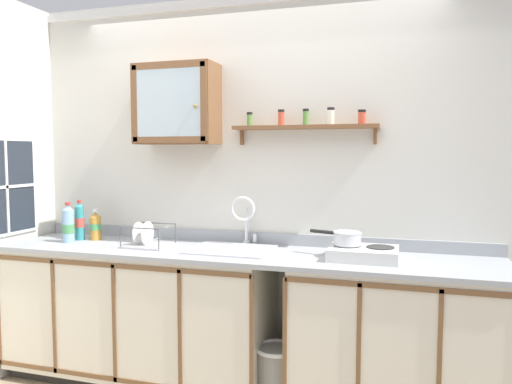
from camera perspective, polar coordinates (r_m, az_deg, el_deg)
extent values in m
cube|color=silver|center=(3.41, -0.36, 0.45)|extent=(3.85, 0.05, 2.62)
cube|color=white|center=(3.52, -0.53, 21.28)|extent=(3.85, 0.02, 0.05)
cube|color=black|center=(3.73, -12.90, -19.47)|extent=(1.76, 0.55, 0.08)
cube|color=beige|center=(3.55, -13.28, -13.01)|extent=(1.80, 0.61, 0.82)
cube|color=brown|center=(3.20, -16.23, -8.17)|extent=(1.80, 0.01, 0.03)
cube|color=brown|center=(3.43, -15.94, -20.12)|extent=(1.80, 0.01, 0.03)
cube|color=brown|center=(3.55, -22.34, -13.21)|extent=(0.02, 0.01, 0.75)
cube|color=brown|center=(3.30, -16.08, -14.44)|extent=(0.02, 0.01, 0.75)
cube|color=brown|center=(3.09, -8.81, -15.64)|extent=(0.02, 0.01, 0.75)
cube|color=brown|center=(2.93, -0.52, -16.71)|extent=(0.02, 0.01, 0.75)
cube|color=beige|center=(3.11, 16.20, -15.65)|extent=(1.22, 0.61, 0.82)
cube|color=brown|center=(2.70, 16.29, -10.54)|extent=(1.22, 0.01, 0.03)
cube|color=brown|center=(2.88, 3.33, -17.09)|extent=(0.02, 0.01, 0.75)
cube|color=brown|center=(2.82, 11.78, -17.66)|extent=(0.02, 0.01, 0.75)
cube|color=brown|center=(2.82, 20.45, -17.88)|extent=(0.02, 0.01, 0.75)
cube|color=#9EA3A8|center=(3.15, -2.16, -7.15)|extent=(3.21, 0.64, 0.03)
cube|color=#9EA3A8|center=(3.42, -0.53, -5.28)|extent=(3.21, 0.02, 0.08)
cube|color=silver|center=(3.19, -2.90, -6.65)|extent=(0.52, 0.43, 0.01)
cube|color=slate|center=(3.21, -2.90, -8.69)|extent=(0.44, 0.35, 0.01)
cube|color=slate|center=(3.36, -1.86, -7.16)|extent=(0.44, 0.01, 0.12)
cube|color=slate|center=(3.04, -4.05, -8.46)|extent=(0.44, 0.01, 0.12)
cylinder|color=#4C4C51|center=(3.21, -2.90, -8.72)|extent=(0.04, 0.04, 0.01)
cylinder|color=silver|center=(3.39, -1.10, -5.85)|extent=(0.05, 0.05, 0.02)
cylinder|color=silver|center=(3.37, -1.11, -3.74)|extent=(0.02, 0.02, 0.23)
torus|color=silver|center=(3.29, -1.51, -1.95)|extent=(0.17, 0.02, 0.17)
cylinder|color=silver|center=(3.37, -0.13, -5.35)|extent=(0.02, 0.02, 0.05)
cube|color=silver|center=(2.98, 12.30, -6.96)|extent=(0.40, 0.31, 0.07)
cylinder|color=#2D2D2D|center=(3.00, 10.52, -6.08)|extent=(0.16, 0.16, 0.01)
cylinder|color=#2D2D2D|center=(2.99, 14.19, -6.20)|extent=(0.16, 0.16, 0.01)
cylinder|color=black|center=(2.85, 10.13, -7.44)|extent=(0.03, 0.02, 0.03)
cylinder|color=black|center=(2.83, 14.02, -7.57)|extent=(0.03, 0.02, 0.03)
cylinder|color=silver|center=(2.99, 10.53, -5.32)|extent=(0.16, 0.16, 0.08)
torus|color=silver|center=(2.99, 10.54, -4.61)|extent=(0.17, 0.17, 0.01)
cylinder|color=black|center=(3.06, 7.71, -4.58)|extent=(0.16, 0.07, 0.02)
cylinder|color=#8CB7E0|center=(3.69, -20.88, -3.71)|extent=(0.08, 0.08, 0.23)
cone|color=#8CB7E0|center=(3.68, -20.94, -1.70)|extent=(0.08, 0.08, 0.04)
cylinder|color=red|center=(3.67, -20.95, -1.27)|extent=(0.04, 0.04, 0.02)
cylinder|color=#4C9959|center=(3.69, -20.87, -3.97)|extent=(0.08, 0.08, 0.06)
cylinder|color=gold|center=(3.73, -18.04, -4.01)|extent=(0.08, 0.08, 0.17)
cone|color=gold|center=(3.72, -18.08, -2.48)|extent=(0.08, 0.08, 0.04)
cylinder|color=white|center=(3.72, -18.09, -2.06)|extent=(0.04, 0.04, 0.02)
cylinder|color=#4C9959|center=(3.73, -18.04, -3.84)|extent=(0.08, 0.08, 0.05)
cylinder|color=teal|center=(3.76, -19.72, -3.43)|extent=(0.06, 0.06, 0.24)
cone|color=teal|center=(3.75, -19.77, -1.41)|extent=(0.06, 0.06, 0.03)
cylinder|color=red|center=(3.75, -19.78, -1.04)|extent=(0.03, 0.03, 0.02)
cylinder|color=#D84C3F|center=(3.76, -19.72, -3.34)|extent=(0.07, 0.07, 0.07)
cube|color=#B2B2B7|center=(3.39, -12.30, -6.07)|extent=(0.30, 0.26, 0.01)
cylinder|color=#4C4F54|center=(3.35, -15.41, -5.04)|extent=(0.01, 0.01, 0.13)
cylinder|color=#4C4F54|center=(3.21, -11.19, -5.37)|extent=(0.01, 0.01, 0.13)
cylinder|color=#4C4F54|center=(3.55, -13.34, -4.46)|extent=(0.01, 0.01, 0.13)
cylinder|color=#4C4F54|center=(3.42, -9.29, -4.74)|extent=(0.01, 0.01, 0.13)
cylinder|color=#4C4F54|center=(3.27, -13.37, -4.09)|extent=(0.28, 0.01, 0.01)
cylinder|color=#4C4F54|center=(3.47, -11.37, -3.55)|extent=(0.28, 0.01, 0.01)
cylinder|color=white|center=(3.41, -13.44, -4.63)|extent=(0.01, 0.15, 0.15)
cylinder|color=white|center=(3.38, -12.44, -4.71)|extent=(0.01, 0.16, 0.16)
cube|color=brown|center=(3.46, -9.11, 9.96)|extent=(0.56, 0.25, 0.54)
cube|color=silver|center=(3.34, -10.11, 10.14)|extent=(0.46, 0.01, 0.44)
cube|color=brown|center=(3.47, -13.91, 9.88)|extent=(0.05, 0.01, 0.51)
cube|color=brown|center=(3.24, -6.06, 10.38)|extent=(0.05, 0.01, 0.51)
cube|color=brown|center=(3.38, -10.18, 14.27)|extent=(0.53, 0.01, 0.04)
cube|color=brown|center=(3.33, -10.06, 5.96)|extent=(0.53, 0.01, 0.04)
sphere|color=olive|center=(3.24, -7.08, 9.87)|extent=(0.02, 0.02, 0.02)
cube|color=brown|center=(3.22, 5.62, 7.48)|extent=(0.95, 0.14, 0.02)
cube|color=brown|center=(3.39, -1.63, 6.30)|extent=(0.02, 0.03, 0.10)
cube|color=brown|center=(3.22, 13.63, 6.27)|extent=(0.02, 0.03, 0.10)
cylinder|color=#598C3F|center=(3.31, -0.74, 8.28)|extent=(0.04, 0.04, 0.08)
cylinder|color=black|center=(3.31, -0.74, 9.07)|extent=(0.04, 0.04, 0.02)
cylinder|color=#CC4C33|center=(3.26, 2.93, 8.45)|extent=(0.04, 0.04, 0.09)
cylinder|color=black|center=(3.26, 2.93, 9.36)|extent=(0.04, 0.04, 0.02)
cylinder|color=#598C3F|center=(3.23, 5.77, 8.48)|extent=(0.04, 0.04, 0.09)
cylinder|color=black|center=(3.23, 5.78, 9.41)|extent=(0.04, 0.04, 0.02)
cylinder|color=silver|center=(3.19, 8.64, 8.53)|extent=(0.04, 0.04, 0.09)
cylinder|color=black|center=(3.19, 8.66, 9.49)|extent=(0.05, 0.05, 0.02)
cylinder|color=#CC4C33|center=(3.17, 12.14, 8.34)|extent=(0.05, 0.05, 0.07)
cylinder|color=black|center=(3.17, 12.15, 9.15)|extent=(0.05, 0.05, 0.02)
cube|color=#262D38|center=(3.79, -26.94, 0.53)|extent=(0.01, 0.52, 0.63)
cube|color=white|center=(3.80, -27.05, 0.54)|extent=(0.02, 0.56, 0.68)
cube|color=white|center=(3.79, -26.87, 0.53)|extent=(0.01, 0.02, 0.63)
cube|color=white|center=(3.79, -26.87, 0.53)|extent=(0.01, 0.52, 0.02)
cylinder|color=gray|center=(3.20, 2.35, -20.74)|extent=(0.24, 0.24, 0.38)
torus|color=white|center=(3.12, 2.36, -17.61)|extent=(0.27, 0.27, 0.02)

